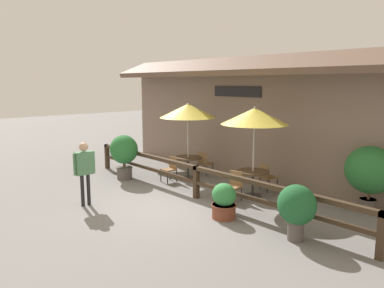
{
  "coord_description": "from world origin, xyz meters",
  "views": [
    {
      "loc": [
        7.69,
        -6.01,
        3.31
      ],
      "look_at": [
        -0.6,
        1.42,
        1.48
      ],
      "focal_mm": 35.0,
      "sensor_mm": 36.0,
      "label": 1
    }
  ],
  "objects_px": {
    "potted_plant_broad_leaf": "(124,152)",
    "patio_umbrella_near": "(188,111)",
    "dining_table_middle": "(253,176)",
    "potted_plant_entrance_palm": "(297,207)",
    "chair_near_streetside": "(170,168)",
    "dining_table_near": "(188,161)",
    "pedestrian": "(84,165)",
    "chair_near_wallside": "(204,162)",
    "chair_middle_wallside": "(267,176)",
    "chair_middle_streetside": "(234,185)",
    "potted_plant_corner_fern": "(370,171)",
    "patio_umbrella_middle": "(255,116)",
    "potted_plant_tall_tropical": "(224,201)"
  },
  "relations": [
    {
      "from": "dining_table_middle",
      "to": "potted_plant_corner_fern",
      "type": "relative_size",
      "value": 0.55
    },
    {
      "from": "potted_plant_entrance_palm",
      "to": "pedestrian",
      "type": "relative_size",
      "value": 0.7
    },
    {
      "from": "chair_middle_wallside",
      "to": "potted_plant_tall_tropical",
      "type": "distance_m",
      "value": 2.85
    },
    {
      "from": "chair_middle_wallside",
      "to": "potted_plant_broad_leaf",
      "type": "xyz_separation_m",
      "value": [
        -4.16,
        -2.53,
        0.48
      ]
    },
    {
      "from": "dining_table_near",
      "to": "patio_umbrella_near",
      "type": "bearing_deg",
      "value": 180.0
    },
    {
      "from": "dining_table_middle",
      "to": "pedestrian",
      "type": "distance_m",
      "value": 4.79
    },
    {
      "from": "chair_middle_wallside",
      "to": "potted_plant_entrance_palm",
      "type": "height_order",
      "value": "potted_plant_entrance_palm"
    },
    {
      "from": "chair_near_wallside",
      "to": "patio_umbrella_middle",
      "type": "bearing_deg",
      "value": 155.27
    },
    {
      "from": "chair_middle_streetside",
      "to": "potted_plant_entrance_palm",
      "type": "height_order",
      "value": "potted_plant_entrance_palm"
    },
    {
      "from": "chair_near_wallside",
      "to": "pedestrian",
      "type": "distance_m",
      "value": 4.84
    },
    {
      "from": "dining_table_near",
      "to": "chair_middle_streetside",
      "type": "relative_size",
      "value": 1.13
    },
    {
      "from": "chair_middle_streetside",
      "to": "chair_middle_wallside",
      "type": "height_order",
      "value": "same"
    },
    {
      "from": "dining_table_middle",
      "to": "patio_umbrella_middle",
      "type": "bearing_deg",
      "value": 0.0
    },
    {
      "from": "chair_near_wallside",
      "to": "chair_middle_wallside",
      "type": "xyz_separation_m",
      "value": [
        2.74,
        0.05,
        0.0
      ]
    },
    {
      "from": "chair_near_streetside",
      "to": "dining_table_near",
      "type": "bearing_deg",
      "value": 87.45
    },
    {
      "from": "dining_table_near",
      "to": "patio_umbrella_middle",
      "type": "bearing_deg",
      "value": 0.75
    },
    {
      "from": "potted_plant_broad_leaf",
      "to": "potted_plant_entrance_palm",
      "type": "distance_m",
      "value": 6.85
    },
    {
      "from": "potted_plant_corner_fern",
      "to": "pedestrian",
      "type": "relative_size",
      "value": 0.99
    },
    {
      "from": "dining_table_near",
      "to": "chair_middle_wallside",
      "type": "xyz_separation_m",
      "value": [
        2.79,
        0.8,
        -0.14
      ]
    },
    {
      "from": "chair_near_wallside",
      "to": "dining_table_middle",
      "type": "distance_m",
      "value": 2.89
    },
    {
      "from": "potted_plant_tall_tropical",
      "to": "chair_near_streetside",
      "type": "bearing_deg",
      "value": 161.72
    },
    {
      "from": "patio_umbrella_middle",
      "to": "pedestrian",
      "type": "distance_m",
      "value": 4.92
    },
    {
      "from": "potted_plant_corner_fern",
      "to": "chair_middle_wallside",
      "type": "bearing_deg",
      "value": -173.35
    },
    {
      "from": "patio_umbrella_near",
      "to": "potted_plant_broad_leaf",
      "type": "bearing_deg",
      "value": -128.52
    },
    {
      "from": "patio_umbrella_middle",
      "to": "potted_plant_corner_fern",
      "type": "bearing_deg",
      "value": 21.07
    },
    {
      "from": "potted_plant_entrance_palm",
      "to": "pedestrian",
      "type": "bearing_deg",
      "value": -156.03
    },
    {
      "from": "potted_plant_corner_fern",
      "to": "chair_near_wallside",
      "type": "bearing_deg",
      "value": -176.0
    },
    {
      "from": "potted_plant_broad_leaf",
      "to": "patio_umbrella_near",
      "type": "bearing_deg",
      "value": 51.48
    },
    {
      "from": "chair_middle_wallside",
      "to": "potted_plant_corner_fern",
      "type": "distance_m",
      "value": 3.02
    },
    {
      "from": "potted_plant_broad_leaf",
      "to": "potted_plant_tall_tropical",
      "type": "height_order",
      "value": "potted_plant_broad_leaf"
    },
    {
      "from": "patio_umbrella_near",
      "to": "dining_table_middle",
      "type": "height_order",
      "value": "patio_umbrella_near"
    },
    {
      "from": "dining_table_middle",
      "to": "chair_middle_streetside",
      "type": "height_order",
      "value": "chair_middle_streetside"
    },
    {
      "from": "patio_umbrella_middle",
      "to": "chair_middle_wallside",
      "type": "relative_size",
      "value": 3.14
    },
    {
      "from": "dining_table_near",
      "to": "pedestrian",
      "type": "bearing_deg",
      "value": -84.62
    },
    {
      "from": "dining_table_middle",
      "to": "potted_plant_broad_leaf",
      "type": "height_order",
      "value": "potted_plant_broad_leaf"
    },
    {
      "from": "patio_umbrella_near",
      "to": "potted_plant_corner_fern",
      "type": "relative_size",
      "value": 1.52
    },
    {
      "from": "patio_umbrella_near",
      "to": "dining_table_middle",
      "type": "distance_m",
      "value": 3.34
    },
    {
      "from": "dining_table_near",
      "to": "pedestrian",
      "type": "distance_m",
      "value": 4.08
    },
    {
      "from": "chair_middle_streetside",
      "to": "dining_table_near",
      "type": "bearing_deg",
      "value": 158.29
    },
    {
      "from": "chair_middle_wallside",
      "to": "potted_plant_entrance_palm",
      "type": "xyz_separation_m",
      "value": [
        2.68,
        -2.57,
        0.27
      ]
    },
    {
      "from": "dining_table_middle",
      "to": "potted_plant_corner_fern",
      "type": "bearing_deg",
      "value": 21.07
    },
    {
      "from": "patio_umbrella_near",
      "to": "chair_middle_streetside",
      "type": "relative_size",
      "value": 3.14
    },
    {
      "from": "chair_middle_streetside",
      "to": "patio_umbrella_near",
      "type": "bearing_deg",
      "value": 158.29
    },
    {
      "from": "dining_table_middle",
      "to": "potted_plant_broad_leaf",
      "type": "distance_m",
      "value": 4.59
    },
    {
      "from": "chair_near_streetside",
      "to": "potted_plant_entrance_palm",
      "type": "xyz_separation_m",
      "value": [
        5.53,
        -1.02,
        0.27
      ]
    },
    {
      "from": "dining_table_near",
      "to": "chair_near_wallside",
      "type": "distance_m",
      "value": 0.76
    },
    {
      "from": "chair_near_wallside",
      "to": "chair_near_streetside",
      "type": "bearing_deg",
      "value": 75.35
    },
    {
      "from": "pedestrian",
      "to": "dining_table_near",
      "type": "bearing_deg",
      "value": 7.54
    },
    {
      "from": "patio_umbrella_near",
      "to": "dining_table_near",
      "type": "xyz_separation_m",
      "value": [
        0.0,
        0.0,
        -1.75
      ]
    },
    {
      "from": "dining_table_middle",
      "to": "chair_middle_wallside",
      "type": "distance_m",
      "value": 0.78
    }
  ]
}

